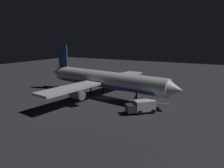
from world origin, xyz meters
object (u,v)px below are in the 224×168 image
airliner (103,80)px  traffic_cone_near_right (131,96)px  ground_crew_worker (135,100)px  traffic_cone_near_left (141,100)px  traffic_cone_under_wing (127,112)px  catering_truck (120,85)px  baggage_truck (142,107)px

airliner → traffic_cone_near_right: (-2.36, 6.77, -4.06)m
ground_crew_worker → traffic_cone_near_right: bearing=-145.7°
traffic_cone_near_left → traffic_cone_under_wing: 9.09m
catering_truck → traffic_cone_near_right: bearing=44.1°
airliner → baggage_truck: airliner is taller
airliner → baggage_truck: bearing=62.2°
traffic_cone_near_right → traffic_cone_under_wing: bearing=19.9°
airliner → traffic_cone_under_wing: size_ratio=74.13×
traffic_cone_near_left → traffic_cone_near_right: 3.93m
airliner → baggage_truck: size_ratio=7.29×
traffic_cone_under_wing → catering_truck: bearing=-149.6°
catering_truck → ground_crew_worker: catering_truck is taller
ground_crew_worker → traffic_cone_near_left: ground_crew_worker is taller
baggage_truck → catering_truck: catering_truck is taller
traffic_cone_near_left → traffic_cone_under_wing: size_ratio=1.00×
airliner → ground_crew_worker: 10.28m
catering_truck → traffic_cone_near_right: catering_truck is taller
catering_truck → traffic_cone_under_wing: bearing=30.4°
airliner → catering_truck: airliner is taller
airliner → catering_truck: (-8.78, 0.53, -2.99)m
airliner → baggage_truck: (6.91, 13.12, -3.02)m
airliner → traffic_cone_near_left: bearing=92.8°
catering_truck → traffic_cone_near_right: 9.02m
baggage_truck → traffic_cone_near_right: bearing=-145.6°
baggage_truck → ground_crew_worker: bearing=-145.5°
ground_crew_worker → traffic_cone_near_left: 2.39m
baggage_truck → ground_crew_worker: baggage_truck is taller
ground_crew_worker → traffic_cone_under_wing: ground_crew_worker is taller
traffic_cone_near_right → traffic_cone_under_wing: size_ratio=1.00×
airliner → traffic_cone_near_left: 11.02m
airliner → traffic_cone_under_wing: airliner is taller
catering_truck → ground_crew_worker: (10.49, 9.01, -0.43)m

